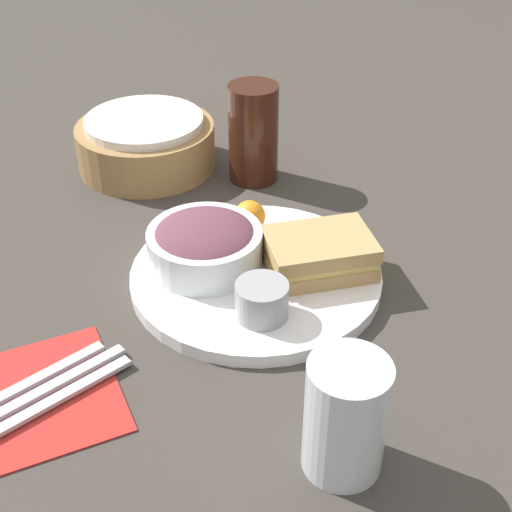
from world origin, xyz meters
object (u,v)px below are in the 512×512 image
Objects in this scene: plate at (256,276)px; knife at (40,392)px; sandwich at (319,254)px; water_glass at (345,417)px; spoon at (31,382)px; salad_bowl at (205,243)px; bread_basket at (146,143)px; dressing_cup at (262,300)px; fork at (49,403)px; drink_glass at (253,133)px.

plate is 0.28m from knife.
water_glass is at bearing -114.16° from sandwich.
plate is 2.58× the size of water_glass.
water_glass is at bearing 121.21° from spoon.
salad_bowl is 0.72× the size of knife.
bread_basket is at bearing -137.15° from knife.
bread_basket is 0.59m from water_glass.
plate is at bearing 81.37° from water_glass.
dressing_cup reaches higher than fork.
knife is at bearing -178.40° from dressing_cup.
plate is 1.44× the size of bread_basket.
knife is (-0.23, -0.41, -0.03)m from bread_basket.
drink_glass is 0.80× the size of fork.
salad_bowl is at bearing -172.52° from spoon.
water_glass is (-0.11, -0.24, 0.02)m from sandwich.
fork is (-0.26, -0.10, -0.00)m from plate.
salad_bowl is at bearing -168.36° from knife.
salad_bowl is 0.76× the size of fork.
bread_basket is at bearing 88.80° from water_glass.
sandwich reaches higher than knife.
dressing_cup is (-0.03, -0.08, 0.03)m from plate.
plate is 0.28m from spoon.
bread_basket reaches higher than salad_bowl.
sandwich is 0.72× the size of knife.
water_glass is at bearing -91.20° from bread_basket.
dressing_cup reaches higher than spoon.
salad_bowl is 0.25m from fork.
dressing_cup is at bearing -153.13° from sandwich.
dressing_cup is at bearing 168.61° from fork.
plate is 1.84× the size of spoon.
sandwich is at bearing 26.87° from dressing_cup.
drink_glass reaches higher than dressing_cup.
plate reaches higher than knife.
dressing_cup is 0.36× the size of spoon.
fork is 0.04m from spoon.
fork is at bearing 90.00° from spoon.
spoon is (-0.01, 0.03, 0.00)m from fork.
water_glass reaches higher than salad_bowl.
plate is at bearing 176.26° from spoon.
knife and spoon have the same top height.
water_glass is (-0.01, -0.19, 0.02)m from dressing_cup.
bread_basket is (-0.13, 0.10, -0.03)m from drink_glass.
salad_bowl is at bearing 141.99° from plate.
dressing_cup is 0.28× the size of bread_basket.
salad_bowl is 0.25m from spoon.
knife is (-0.36, -0.31, -0.06)m from drink_glass.
sandwich is 0.37m from bread_basket.
drink_glass reaches higher than spoon.
sandwich is 0.13m from salad_bowl.
bread_basket is 0.47m from knife.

